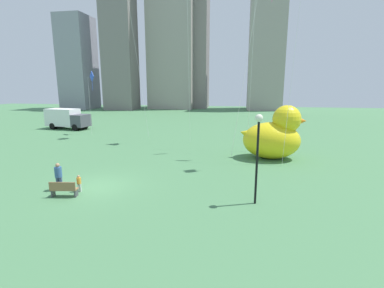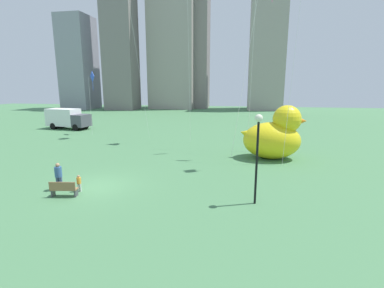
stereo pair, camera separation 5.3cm
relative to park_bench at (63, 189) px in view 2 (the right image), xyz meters
name	(u,v)px [view 2 (the right image)]	position (x,y,z in m)	size (l,w,h in m)	color
ground_plane	(97,186)	(1.01, 1.82, -0.47)	(140.00, 140.00, 0.00)	#487B4E
park_bench	(63,189)	(0.00, 0.00, 0.00)	(1.51, 0.66, 0.90)	olive
person_adult	(59,175)	(-0.90, 0.90, 0.44)	(0.40, 0.40, 1.65)	#38476B
person_child	(79,182)	(0.42, 0.86, 0.09)	(0.25, 0.25, 1.01)	silver
giant_inflatable_duck	(274,136)	(12.34, 10.79, 1.46)	(5.46, 3.50, 4.53)	yellow
lamppost	(258,141)	(10.46, 0.97, 2.87)	(0.40, 0.40, 4.71)	black
box_truck	(67,119)	(-14.89, 22.75, 0.98)	(6.48, 3.16, 2.85)	white
city_skyline	(179,38)	(-7.23, 61.15, 17.52)	(55.85, 15.95, 41.55)	gray
kite_blue	(92,78)	(-8.87, 19.64, 6.50)	(1.16, 1.09, 7.84)	silver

